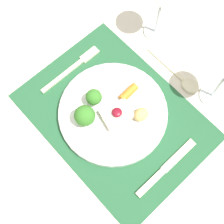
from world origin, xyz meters
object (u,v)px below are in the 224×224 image
at_px(wine_glass_far, 162,1).
at_px(knife, 162,171).
at_px(spoon, 185,81).
at_px(fork, 75,66).
at_px(dinner_plate, 111,113).

bearing_deg(wine_glass_far, knife, -42.93).
bearing_deg(spoon, fork, -139.50).
relative_size(spoon, wine_glass_far, 1.02).
bearing_deg(knife, wine_glass_far, 134.71).
height_order(dinner_plate, fork, dinner_plate).
distance_m(dinner_plate, fork, 0.18).
bearing_deg(dinner_plate, fork, 172.87).
xyz_separation_m(knife, spoon, (-0.13, 0.23, 0.00)).
distance_m(spoon, wine_glass_far, 0.22).
bearing_deg(fork, knife, -4.82).
bearing_deg(wine_glass_far, fork, -105.76).
xyz_separation_m(fork, spoon, (0.24, 0.20, 0.00)).
height_order(fork, knife, knife).
xyz_separation_m(dinner_plate, fork, (-0.18, 0.02, -0.01)).
height_order(knife, spoon, spoon).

